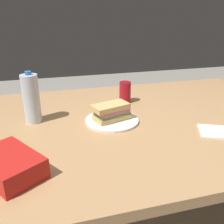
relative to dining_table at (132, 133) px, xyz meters
The scene contains 7 objects.
dining_table is the anchor object (origin of this frame).
paper_plate 0.13m from the dining_table, ahead, with size 0.26×0.26×0.01m, color white.
sandwich 0.17m from the dining_table, ahead, with size 0.20×0.15×0.08m.
soda_can_red 0.28m from the dining_table, 98.84° to the right, with size 0.07×0.07×0.12m, color maroon.
chip_bag 0.63m from the dining_table, 30.04° to the left, with size 0.23×0.15×0.07m, color red.
water_bottle_tall 0.52m from the dining_table, 12.20° to the right, with size 0.08×0.08×0.25m.
paper_napkin 0.39m from the dining_table, 142.76° to the left, with size 0.13×0.13×0.01m, color white.
Camera 1 is at (0.40, 1.07, 1.27)m, focal length 40.30 mm.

